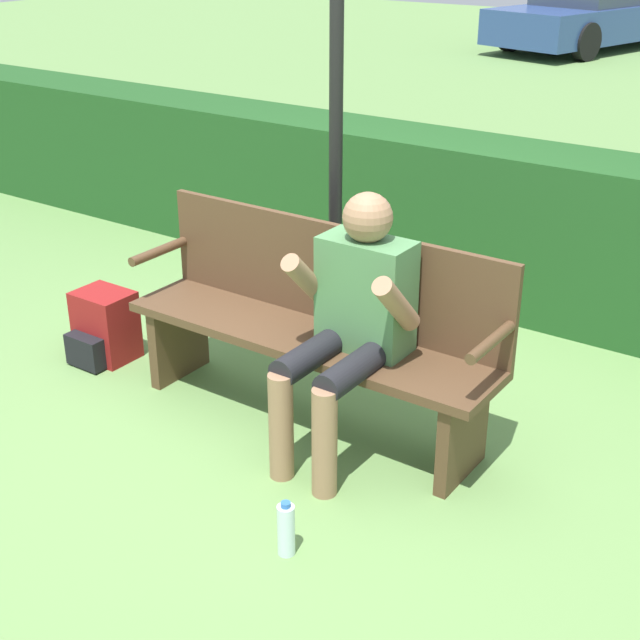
# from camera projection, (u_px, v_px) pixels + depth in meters

# --- Properties ---
(ground_plane) EXTENTS (40.00, 40.00, 0.00)m
(ground_plane) POSITION_uv_depth(u_px,v_px,m) (307.00, 420.00, 4.43)
(ground_plane) COLOR #668E4C
(hedge_back) EXTENTS (12.00, 0.58, 1.01)m
(hedge_back) POSITION_uv_depth(u_px,v_px,m) (482.00, 223.00, 5.65)
(hedge_back) COLOR #1E4C1E
(hedge_back) RESTS_ON ground
(park_bench) EXTENTS (1.93, 0.44, 0.97)m
(park_bench) POSITION_uv_depth(u_px,v_px,m) (315.00, 323.00, 4.27)
(park_bench) COLOR #513823
(park_bench) RESTS_ON ground
(person_seated) EXTENTS (0.55, 0.66, 1.21)m
(person_seated) POSITION_uv_depth(u_px,v_px,m) (351.00, 315.00, 3.93)
(person_seated) COLOR #4C7F4C
(person_seated) RESTS_ON ground
(backpack) EXTENTS (0.31, 0.33, 0.39)m
(backpack) POSITION_uv_depth(u_px,v_px,m) (104.00, 328.00, 4.97)
(backpack) COLOR maroon
(backpack) RESTS_ON ground
(water_bottle) EXTENTS (0.07, 0.07, 0.24)m
(water_bottle) POSITION_uv_depth(u_px,v_px,m) (286.00, 529.00, 3.47)
(water_bottle) COLOR silver
(water_bottle) RESTS_ON ground
(signpost) EXTENTS (0.44, 0.09, 2.91)m
(signpost) POSITION_uv_depth(u_px,v_px,m) (336.00, 60.00, 4.29)
(signpost) COLOR black
(signpost) RESTS_ON ground
(parked_car) EXTENTS (2.72, 4.85, 1.22)m
(parked_car) POSITION_uv_depth(u_px,v_px,m) (596.00, 15.00, 16.16)
(parked_car) COLOR #2D4784
(parked_car) RESTS_ON ground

